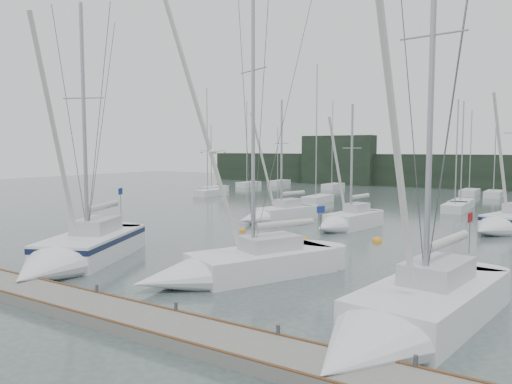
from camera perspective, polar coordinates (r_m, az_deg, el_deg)
ground at (r=21.83m, az=-5.87°, el=-10.64°), size 160.00×160.00×0.00m
dock at (r=18.32m, az=-15.97°, el=-13.24°), size 24.00×2.00×0.40m
far_treeline at (r=79.56m, az=23.28°, el=2.15°), size 90.00×4.00×5.00m
far_building_left at (r=83.30m, az=9.37°, el=3.63°), size 12.00×3.00×8.00m
mast_forest at (r=60.41m, az=25.08°, el=-0.61°), size 60.04×24.97×14.85m
sailboat_near_left at (r=26.58m, az=-20.09°, el=-6.67°), size 7.18×10.67×14.31m
sailboat_near_center at (r=22.48m, az=-3.90°, el=-8.76°), size 6.73×9.94×15.93m
sailboat_near_right at (r=16.48m, az=16.42°, el=-13.91°), size 4.51×11.20×16.06m
sailboat_mid_b at (r=40.15m, az=1.85°, el=-2.69°), size 4.20×7.65×10.49m
sailboat_mid_c at (r=36.89m, az=10.02°, el=-3.42°), size 3.34×7.13×9.80m
sailboat_mid_d at (r=39.32m, az=26.65°, el=-3.25°), size 5.10×8.80×11.69m
buoy_a at (r=31.77m, az=5.49°, el=-5.69°), size 0.65×0.65×0.65m
buoy_b at (r=32.55m, az=13.66°, el=-5.55°), size 0.64×0.64×0.64m
buoy_c at (r=35.55m, az=-1.56°, el=-4.52°), size 0.48×0.48×0.48m
seagull at (r=18.36m, az=-4.92°, el=4.62°), size 0.86×0.47×0.18m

